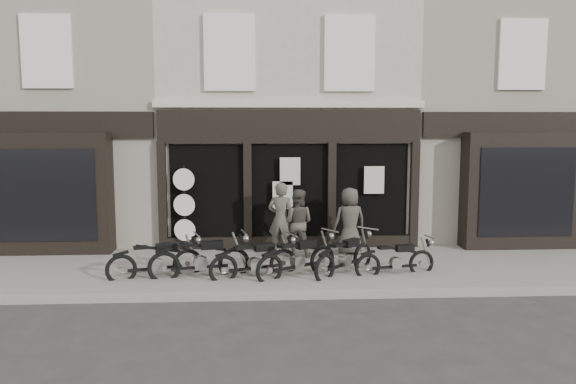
{
  "coord_description": "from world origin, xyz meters",
  "views": [
    {
      "loc": [
        -0.85,
        -12.29,
        3.53
      ],
      "look_at": [
        -0.12,
        1.6,
        1.83
      ],
      "focal_mm": 35.0,
      "sensor_mm": 36.0,
      "label": 1
    }
  ],
  "objects_px": {
    "motorcycle_1": "(201,262)",
    "man_centre": "(297,223)",
    "man_left": "(281,219)",
    "motorcycle_2": "(255,263)",
    "motorcycle_3": "(298,261)",
    "motorcycle_4": "(345,259)",
    "advert_sign_post": "(185,212)",
    "motorcycle_5": "(396,262)",
    "man_right": "(350,221)",
    "motorcycle_0": "(156,263)"
  },
  "relations": [
    {
      "from": "motorcycle_5",
      "to": "man_centre",
      "type": "relative_size",
      "value": 1.11
    },
    {
      "from": "motorcycle_2",
      "to": "man_left",
      "type": "xyz_separation_m",
      "value": [
        0.67,
        1.86,
        0.68
      ]
    },
    {
      "from": "motorcycle_4",
      "to": "motorcycle_5",
      "type": "height_order",
      "value": "motorcycle_4"
    },
    {
      "from": "motorcycle_1",
      "to": "motorcycle_3",
      "type": "bearing_deg",
      "value": -11.26
    },
    {
      "from": "man_left",
      "to": "advert_sign_post",
      "type": "height_order",
      "value": "advert_sign_post"
    },
    {
      "from": "motorcycle_4",
      "to": "advert_sign_post",
      "type": "relative_size",
      "value": 0.7
    },
    {
      "from": "man_right",
      "to": "motorcycle_0",
      "type": "bearing_deg",
      "value": 10.57
    },
    {
      "from": "man_centre",
      "to": "advert_sign_post",
      "type": "relative_size",
      "value": 0.72
    },
    {
      "from": "motorcycle_3",
      "to": "motorcycle_0",
      "type": "bearing_deg",
      "value": 146.4
    },
    {
      "from": "motorcycle_0",
      "to": "motorcycle_3",
      "type": "bearing_deg",
      "value": -19.07
    },
    {
      "from": "motorcycle_2",
      "to": "motorcycle_3",
      "type": "distance_m",
      "value": 0.97
    },
    {
      "from": "man_left",
      "to": "advert_sign_post",
      "type": "distance_m",
      "value": 2.67
    },
    {
      "from": "motorcycle_2",
      "to": "man_right",
      "type": "xyz_separation_m",
      "value": [
        2.46,
        1.95,
        0.6
      ]
    },
    {
      "from": "motorcycle_1",
      "to": "man_centre",
      "type": "relative_size",
      "value": 1.3
    },
    {
      "from": "motorcycle_1",
      "to": "motorcycle_4",
      "type": "relative_size",
      "value": 1.33
    },
    {
      "from": "motorcycle_0",
      "to": "motorcycle_5",
      "type": "xyz_separation_m",
      "value": [
        5.45,
        -0.04,
        -0.04
      ]
    },
    {
      "from": "advert_sign_post",
      "to": "man_right",
      "type": "bearing_deg",
      "value": 1.71
    },
    {
      "from": "man_left",
      "to": "man_right",
      "type": "height_order",
      "value": "man_left"
    },
    {
      "from": "motorcycle_2",
      "to": "motorcycle_5",
      "type": "bearing_deg",
      "value": -21.12
    },
    {
      "from": "motorcycle_0",
      "to": "man_left",
      "type": "bearing_deg",
      "value": 13.34
    },
    {
      "from": "motorcycle_5",
      "to": "advert_sign_post",
      "type": "bearing_deg",
      "value": 141.96
    },
    {
      "from": "motorcycle_2",
      "to": "motorcycle_5",
      "type": "height_order",
      "value": "motorcycle_2"
    },
    {
      "from": "motorcycle_4",
      "to": "man_right",
      "type": "xyz_separation_m",
      "value": [
        0.38,
        1.74,
        0.59
      ]
    },
    {
      "from": "motorcycle_4",
      "to": "man_right",
      "type": "relative_size",
      "value": 0.97
    },
    {
      "from": "man_right",
      "to": "motorcycle_4",
      "type": "bearing_deg",
      "value": 66.29
    },
    {
      "from": "motorcycle_3",
      "to": "advert_sign_post",
      "type": "relative_size",
      "value": 0.81
    },
    {
      "from": "motorcycle_3",
      "to": "motorcycle_4",
      "type": "height_order",
      "value": "motorcycle_3"
    },
    {
      "from": "man_centre",
      "to": "motorcycle_5",
      "type": "bearing_deg",
      "value": 155.16
    },
    {
      "from": "motorcycle_0",
      "to": "motorcycle_3",
      "type": "relative_size",
      "value": 1.06
    },
    {
      "from": "motorcycle_2",
      "to": "man_left",
      "type": "distance_m",
      "value": 2.09
    },
    {
      "from": "motorcycle_5",
      "to": "man_left",
      "type": "bearing_deg",
      "value": 133.02
    },
    {
      "from": "motorcycle_2",
      "to": "motorcycle_5",
      "type": "xyz_separation_m",
      "value": [
        3.23,
        0.03,
        -0.03
      ]
    },
    {
      "from": "motorcycle_2",
      "to": "motorcycle_4",
      "type": "xyz_separation_m",
      "value": [
        2.08,
        0.2,
        0.01
      ]
    },
    {
      "from": "man_right",
      "to": "advert_sign_post",
      "type": "distance_m",
      "value": 4.41
    },
    {
      "from": "motorcycle_3",
      "to": "motorcycle_5",
      "type": "xyz_separation_m",
      "value": [
        2.26,
        -0.01,
        -0.05
      ]
    },
    {
      "from": "motorcycle_2",
      "to": "man_right",
      "type": "height_order",
      "value": "man_right"
    },
    {
      "from": "motorcycle_5",
      "to": "man_centre",
      "type": "bearing_deg",
      "value": 128.1
    },
    {
      "from": "man_left",
      "to": "advert_sign_post",
      "type": "relative_size",
      "value": 0.79
    },
    {
      "from": "motorcycle_2",
      "to": "motorcycle_1",
      "type": "bearing_deg",
      "value": 156.74
    },
    {
      "from": "motorcycle_0",
      "to": "motorcycle_4",
      "type": "distance_m",
      "value": 4.3
    },
    {
      "from": "motorcycle_4",
      "to": "man_left",
      "type": "xyz_separation_m",
      "value": [
        -1.41,
        1.66,
        0.67
      ]
    },
    {
      "from": "motorcycle_4",
      "to": "advert_sign_post",
      "type": "bearing_deg",
      "value": 103.48
    },
    {
      "from": "motorcycle_3",
      "to": "man_right",
      "type": "relative_size",
      "value": 1.11
    },
    {
      "from": "man_left",
      "to": "motorcycle_0",
      "type": "bearing_deg",
      "value": 48.58
    },
    {
      "from": "motorcycle_4",
      "to": "motorcycle_2",
      "type": "bearing_deg",
      "value": 140.17
    },
    {
      "from": "motorcycle_1",
      "to": "man_left",
      "type": "bearing_deg",
      "value": 32.75
    },
    {
      "from": "motorcycle_1",
      "to": "man_left",
      "type": "height_order",
      "value": "man_left"
    },
    {
      "from": "motorcycle_5",
      "to": "man_centre",
      "type": "xyz_separation_m",
      "value": [
        -2.14,
        1.83,
        0.62
      ]
    },
    {
      "from": "motorcycle_1",
      "to": "motorcycle_5",
      "type": "bearing_deg",
      "value": -11.47
    },
    {
      "from": "motorcycle_1",
      "to": "motorcycle_4",
      "type": "xyz_separation_m",
      "value": [
        3.29,
        0.17,
        -0.02
      ]
    }
  ]
}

